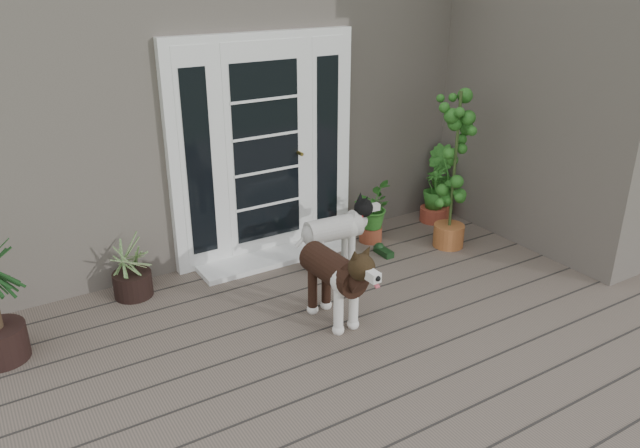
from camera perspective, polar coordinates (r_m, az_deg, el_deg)
deck at (r=4.86m, az=9.59°, el=-12.06°), size 6.20×4.60×0.12m
house_main at (r=7.79m, az=-10.90°, el=13.09°), size 7.40×4.00×3.10m
house_wing at (r=7.04m, az=22.85°, el=10.73°), size 1.60×2.40×3.10m
door_unit at (r=5.95m, az=-5.16°, el=6.93°), size 1.90×0.14×2.15m
door_step at (r=6.15m, az=-3.97°, el=-2.95°), size 1.60×0.40×0.05m
brindle_dog at (r=4.96m, az=1.20°, el=-5.48°), size 0.39×0.84×0.68m
white_dog at (r=5.82m, az=1.26°, el=-1.45°), size 0.75×0.36×0.61m
spider_plant at (r=5.59m, az=-17.11°, el=-3.65°), size 0.71×0.71×0.60m
herb_a at (r=6.44m, az=4.74°, el=0.67°), size 0.60×0.60×0.55m
herb_b at (r=7.19m, az=11.12°, el=2.98°), size 0.47×0.47×0.61m
herb_c at (r=7.06m, az=10.49°, el=2.18°), size 0.39×0.39×0.50m
sapling at (r=6.26m, az=12.30°, el=4.95°), size 0.59×0.59×1.66m
clog_left at (r=6.02m, az=1.10°, el=-3.28°), size 0.19×0.32×0.09m
clog_right at (r=6.24m, az=5.91°, el=-2.50°), size 0.13×0.27×0.08m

